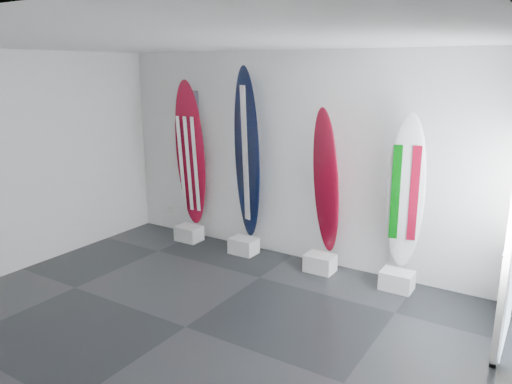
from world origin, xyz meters
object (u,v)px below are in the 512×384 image
Objects in this scene: surfboard_usa at (190,155)px; surfboard_navy at (247,154)px; surfboard_italy at (406,193)px; surfboard_swiss at (326,182)px.

surfboard_navy is at bearing -6.09° from surfboard_usa.
surfboard_usa is 1.16× the size of surfboard_italy.
surfboard_usa reaches higher than surfboard_swiss.
surfboard_usa is 0.92× the size of surfboard_navy.
surfboard_usa is 1.15× the size of surfboard_swiss.
surfboard_navy is at bearing -160.55° from surfboard_swiss.
surfboard_swiss is (1.28, 0.00, -0.26)m from surfboard_navy.
surfboard_navy reaches higher than surfboard_usa.
surfboard_italy is (3.44, 0.00, -0.17)m from surfboard_usa.
surfboard_italy is at bearing -6.09° from surfboard_usa.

